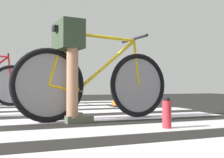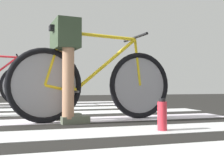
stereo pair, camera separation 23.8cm
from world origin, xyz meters
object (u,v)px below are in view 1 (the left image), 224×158
(cyclist_1_of_3, at_px, (68,57))
(traffic_cone, at_px, (121,94))
(bicycle_1_of_3, at_px, (97,83))
(water_bottle, at_px, (167,114))

(cyclist_1_of_3, height_order, traffic_cone, cyclist_1_of_3)
(bicycle_1_of_3, height_order, traffic_cone, bicycle_1_of_3)
(bicycle_1_of_3, bearing_deg, water_bottle, -70.93)
(traffic_cone, bearing_deg, bicycle_1_of_3, -120.05)
(water_bottle, relative_size, traffic_cone, 0.55)
(bicycle_1_of_3, relative_size, water_bottle, 6.86)
(bicycle_1_of_3, relative_size, cyclist_1_of_3, 1.76)
(bicycle_1_of_3, xyz_separation_m, traffic_cone, (0.95, 1.64, -0.17))
(water_bottle, bearing_deg, traffic_cone, 76.35)
(cyclist_1_of_3, xyz_separation_m, water_bottle, (0.67, -0.72, -0.52))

